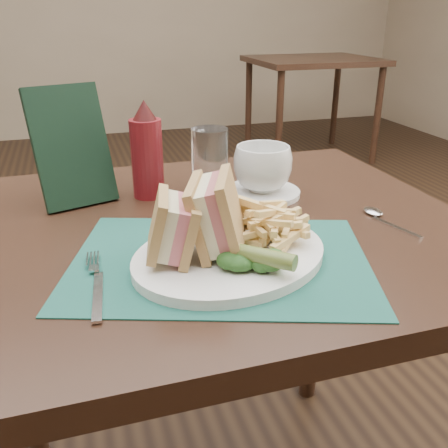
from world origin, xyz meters
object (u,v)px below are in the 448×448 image
(saucer, at_px, (262,192))
(ketchup_bottle, at_px, (147,150))
(drinking_glass, at_px, (210,162))
(placemat, at_px, (220,261))
(coffee_cup, at_px, (263,168))
(table_bg_right, at_px, (310,109))
(sandwich_half_b, at_px, (202,213))
(sandwich_half_a, at_px, (158,227))
(table_main, at_px, (212,393))
(plate, at_px, (230,256))
(check_presenter, at_px, (71,147))

(saucer, relative_size, ketchup_bottle, 0.81)
(saucer, bearing_deg, drinking_glass, 158.25)
(placemat, xyz_separation_m, coffee_cup, (0.16, 0.24, 0.05))
(table_bg_right, xyz_separation_m, placemat, (-1.59, -2.88, 0.38))
(table_bg_right, relative_size, sandwich_half_b, 7.86)
(drinking_glass, bearing_deg, sandwich_half_a, -118.59)
(sandwich_half_a, distance_m, drinking_glass, 0.32)
(sandwich_half_b, bearing_deg, drinking_glass, 93.76)
(drinking_glass, bearing_deg, table_main, -106.00)
(sandwich_half_b, height_order, drinking_glass, sandwich_half_b)
(sandwich_half_a, distance_m, ketchup_bottle, 0.31)
(table_bg_right, bearing_deg, sandwich_half_b, -119.35)
(table_bg_right, distance_m, sandwich_half_a, 3.35)
(coffee_cup, relative_size, ketchup_bottle, 0.61)
(plate, xyz_separation_m, coffee_cup, (0.15, 0.25, 0.04))
(table_bg_right, relative_size, placemat, 2.10)
(table_main, xyz_separation_m, drinking_glass, (0.04, 0.14, 0.44))
(plate, distance_m, sandwich_half_b, 0.08)
(table_bg_right, height_order, coffee_cup, coffee_cup)
(table_bg_right, distance_m, ketchup_bottle, 3.09)
(plate, xyz_separation_m, saucer, (0.15, 0.25, -0.00))
(table_main, xyz_separation_m, coffee_cup, (0.14, 0.10, 0.43))
(plate, xyz_separation_m, check_presenter, (-0.20, 0.32, 0.10))
(saucer, xyz_separation_m, drinking_glass, (-0.09, 0.04, 0.06))
(table_main, xyz_separation_m, sandwich_half_b, (-0.05, -0.13, 0.45))
(sandwich_half_a, xyz_separation_m, coffee_cup, (0.25, 0.24, -0.01))
(saucer, bearing_deg, plate, -120.30)
(table_main, xyz_separation_m, saucer, (0.14, 0.10, 0.38))
(plate, height_order, check_presenter, check_presenter)
(placemat, xyz_separation_m, sandwich_half_a, (-0.09, 0.00, 0.06))
(drinking_glass, xyz_separation_m, ketchup_bottle, (-0.12, 0.02, 0.03))
(table_main, height_order, drinking_glass, drinking_glass)
(table_bg_right, height_order, placemat, placemat)
(placemat, relative_size, sandwich_half_a, 4.60)
(coffee_cup, xyz_separation_m, ketchup_bottle, (-0.21, 0.06, 0.04))
(sandwich_half_b, xyz_separation_m, ketchup_bottle, (-0.03, 0.29, 0.02))
(drinking_glass, bearing_deg, sandwich_half_b, -107.94)
(saucer, bearing_deg, sandwich_half_b, -128.14)
(plate, height_order, sandwich_half_b, sandwich_half_b)
(table_main, relative_size, plate, 3.00)
(table_main, bearing_deg, plate, -94.12)
(table_bg_right, height_order, sandwich_half_b, sandwich_half_b)
(ketchup_bottle, height_order, check_presenter, check_presenter)
(table_bg_right, height_order, sandwich_half_a, sandwich_half_a)
(drinking_glass, bearing_deg, saucer, -21.75)
(ketchup_bottle, bearing_deg, saucer, -15.79)
(placemat, height_order, sandwich_half_a, sandwich_half_a)
(sandwich_half_b, relative_size, coffee_cup, 1.02)
(drinking_glass, xyz_separation_m, check_presenter, (-0.25, 0.03, 0.04))
(ketchup_bottle, bearing_deg, plate, -77.77)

